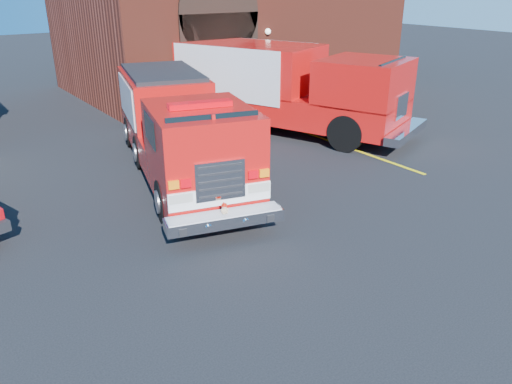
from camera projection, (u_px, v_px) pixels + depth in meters
ground at (225, 228)px, 11.30m from camera, size 100.00×100.00×0.00m
parking_stripe_near at (385, 160)px, 15.51m from camera, size 0.12×3.00×0.01m
parking_stripe_mid at (320, 138)px, 17.76m from camera, size 0.12×3.00×0.01m
parking_stripe_far at (270, 120)px, 20.01m from camera, size 0.12×3.00×0.01m
fire_station at (227, 0)px, 24.92m from camera, size 15.20×10.20×8.45m
fire_engine at (179, 128)px, 13.93m from camera, size 4.57×8.97×2.66m
secondary_truck at (282, 85)px, 18.28m from camera, size 6.08×9.71×3.02m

